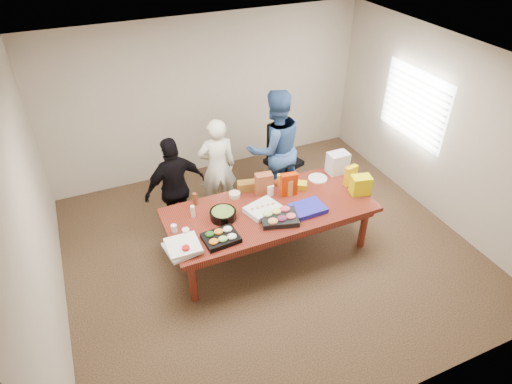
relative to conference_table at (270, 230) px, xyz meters
name	(u,v)px	position (x,y,z in m)	size (l,w,h in m)	color
floor	(269,250)	(0.00, 0.00, -0.39)	(5.50, 5.00, 0.02)	#47301E
ceiling	(274,65)	(0.00, 0.00, 2.33)	(5.50, 5.00, 0.02)	white
wall_back	(208,97)	(0.00, 2.50, 0.98)	(5.50, 0.04, 2.70)	beige
wall_front	(398,318)	(0.00, -2.50, 0.98)	(5.50, 0.04, 2.70)	beige
wall_left	(36,227)	(-2.75, 0.00, 0.98)	(0.04, 5.00, 2.70)	beige
wall_right	(441,130)	(2.75, 0.00, 0.98)	(0.04, 5.00, 2.70)	beige
window_panel	(414,105)	(2.72, 0.60, 1.12)	(0.03, 1.40, 1.10)	white
window_blinds	(412,106)	(2.68, 0.60, 1.12)	(0.04, 1.36, 1.00)	beige
conference_table	(270,230)	(0.00, 0.00, 0.00)	(2.80, 1.20, 0.75)	#4C1C0F
office_chair	(284,160)	(0.88, 1.34, 0.18)	(0.57, 0.57, 1.12)	black
person_center	(217,167)	(-0.32, 1.21, 0.42)	(0.58, 0.38, 1.58)	white
person_right	(275,148)	(0.60, 1.11, 0.58)	(0.92, 0.72, 1.90)	#2D4D83
person_left	(175,188)	(-1.04, 0.93, 0.41)	(0.92, 0.38, 1.57)	black
veggie_tray	(221,238)	(-0.82, -0.33, 0.41)	(0.42, 0.33, 0.06)	black
fruit_tray	(279,218)	(0.00, -0.27, 0.41)	(0.47, 0.37, 0.07)	black
sheet_cake	(263,209)	(-0.12, -0.02, 0.41)	(0.43, 0.32, 0.08)	white
salad_bowl	(223,215)	(-0.65, 0.06, 0.43)	(0.35, 0.35, 0.11)	black
chip_bag_blue	(308,208)	(0.44, -0.24, 0.41)	(0.44, 0.33, 0.07)	#1D1DAB
chip_bag_red	(289,184)	(0.37, 0.19, 0.54)	(0.23, 0.09, 0.34)	#B52900
chip_bag_yellow	(351,175)	(1.30, 0.07, 0.52)	(0.19, 0.08, 0.29)	#F0B607
chip_bag_orange	(287,188)	(0.34, 0.18, 0.50)	(0.16, 0.07, 0.25)	#C1762B
mayo_jar	(270,190)	(0.14, 0.29, 0.45)	(0.10, 0.10, 0.15)	white
mustard_bottle	(279,180)	(0.35, 0.44, 0.47)	(0.06, 0.06, 0.18)	yellow
dressing_bottle	(195,199)	(-0.89, 0.48, 0.47)	(0.06, 0.06, 0.19)	brown
ranch_bottle	(193,211)	(-0.99, 0.24, 0.46)	(0.06, 0.06, 0.17)	beige
banana_bunch	(298,185)	(0.57, 0.29, 0.42)	(0.25, 0.15, 0.08)	yellow
bread_loaf	(249,186)	(-0.09, 0.52, 0.44)	(0.33, 0.14, 0.13)	brown
kraft_bag	(264,184)	(0.07, 0.36, 0.53)	(0.24, 0.14, 0.31)	brown
red_cup	(186,251)	(-1.28, -0.41, 0.43)	(0.09, 0.09, 0.12)	#B7090C
clear_cup_a	(186,233)	(-1.19, -0.11, 0.44)	(0.09, 0.09, 0.12)	silver
clear_cup_b	(174,228)	(-1.30, 0.05, 0.43)	(0.07, 0.07, 0.10)	white
pizza_box_lower	(182,248)	(-1.30, -0.31, 0.40)	(0.38, 0.38, 0.04)	silver
pizza_box_upper	(183,246)	(-1.29, -0.32, 0.44)	(0.38, 0.38, 0.04)	white
plate_a	(318,178)	(0.95, 0.37, 0.38)	(0.28, 0.28, 0.02)	white
plate_b	(290,179)	(0.57, 0.52, 0.38)	(0.23, 0.23, 0.01)	white
dip_bowl_a	(296,184)	(0.56, 0.33, 0.41)	(0.16, 0.16, 0.06)	#C9B394
dip_bowl_b	(235,195)	(-0.34, 0.44, 0.41)	(0.16, 0.16, 0.06)	beige
grocery_bag_white	(338,163)	(1.30, 0.42, 0.54)	(0.30, 0.21, 0.32)	silver
grocery_bag_yellow	(361,185)	(1.30, -0.18, 0.51)	(0.27, 0.19, 0.27)	#E4DB00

